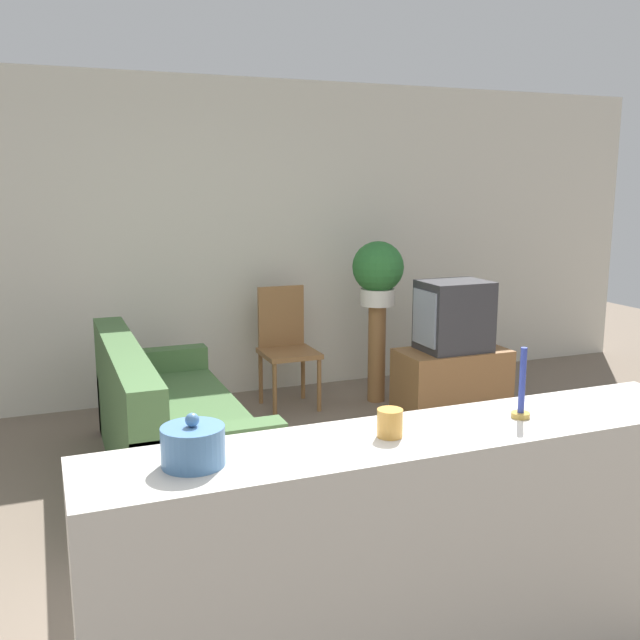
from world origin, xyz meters
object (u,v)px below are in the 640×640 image
Objects in this scene: potted_plant at (378,271)px; television at (453,316)px; couch at (169,429)px; wooden_chair at (286,341)px; decorative_bowl at (193,445)px.

television is at bearing -51.70° from potted_plant.
couch is at bearing -170.26° from television.
couch is 2.41m from television.
television reaches higher than wooden_chair.
couch is 10.20× the size of decorative_bowl.
television reaches higher than couch.
decorative_bowl is (-2.62, -2.67, 0.24)m from television.
wooden_chair is 4.99× the size of decorative_bowl.
wooden_chair is 3.71m from decorative_bowl.
potted_plant is 2.70× the size of decorative_bowl.
television is (2.33, 0.40, 0.50)m from couch.
couch is 2.28m from potted_plant.
television is 2.79× the size of decorative_bowl.
television is 3.74m from decorative_bowl.
couch is 3.65× the size of television.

